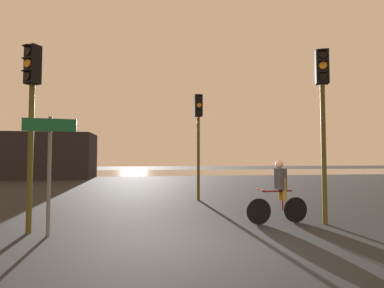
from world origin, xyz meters
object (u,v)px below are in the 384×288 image
Objects in this scene: distant_building at (43,156)px; cyclist at (279,191)px; traffic_light_center at (198,126)px; traffic_light_near_left at (32,101)px; traffic_light_near_right at (323,102)px; direction_sign_post at (49,158)px.

cyclist is at bearing -57.98° from distant_building.
distant_building is at bearing -55.47° from traffic_light_center.
traffic_light_near_left is at bearing -72.65° from distant_building.
traffic_light_near_right is at bearing -146.56° from traffic_light_near_left.
direction_sign_post reaches higher than cyclist.
traffic_light_near_left is at bearing 86.17° from cyclist.
direction_sign_post is at bearing 49.07° from traffic_light_center.
distant_building reaches higher than direction_sign_post.
distant_building is 1.91× the size of traffic_light_center.
traffic_light_near_right reaches higher than direction_sign_post.
traffic_light_near_left is (-4.69, -4.71, -0.00)m from traffic_light_center.
traffic_light_near_right is 2.65× the size of cyclist.
distant_building is 4.80× the size of cyclist.
traffic_light_near_right is 1.06× the size of traffic_light_near_left.
traffic_light_near_left reaches higher than direction_sign_post.
traffic_light_center reaches higher than traffic_light_near_left.
distant_building is 1.81× the size of traffic_light_near_right.
traffic_light_near_left reaches higher than distant_building.
distant_building is 21.01m from direction_sign_post.
cyclist is at bearing 177.68° from direction_sign_post.
traffic_light_near_right is 6.79m from direction_sign_post.
traffic_light_near_right is (2.47, -4.83, 0.15)m from traffic_light_center.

